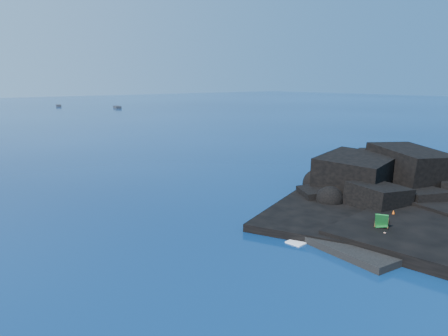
% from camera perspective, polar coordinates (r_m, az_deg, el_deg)
% --- Properties ---
extents(ground, '(400.00, 400.00, 0.00)m').
position_cam_1_polar(ground, '(21.27, 14.84, -11.60)').
color(ground, '#031336').
rests_on(ground, ground).
extents(headland, '(24.00, 24.00, 3.60)m').
position_cam_1_polar(headland, '(33.41, 23.82, -3.70)').
color(headland, black).
rests_on(headland, ground).
extents(beach, '(9.08, 6.86, 0.70)m').
position_cam_1_polar(beach, '(25.08, 20.01, -8.31)').
color(beach, black).
rests_on(beach, ground).
extents(surf_foam, '(10.00, 8.00, 0.06)m').
position_cam_1_polar(surf_foam, '(27.84, 12.55, -5.91)').
color(surf_foam, white).
rests_on(surf_foam, ground).
extents(deck_chair, '(1.91, 1.52, 1.21)m').
position_cam_1_polar(deck_chair, '(24.83, 19.93, -6.19)').
color(deck_chair, '#156226').
rests_on(deck_chair, beach).
extents(towel, '(2.05, 1.28, 0.05)m').
position_cam_1_polar(towel, '(23.28, 19.82, -8.86)').
color(towel, silver).
rests_on(towel, beach).
extents(sunbather, '(1.87, 0.85, 0.26)m').
position_cam_1_polar(sunbather, '(23.23, 19.84, -8.50)').
color(sunbather, '#E59478').
rests_on(sunbather, towel).
extents(marker_cone, '(0.36, 0.36, 0.50)m').
position_cam_1_polar(marker_cone, '(26.99, 21.24, -5.67)').
color(marker_cone, '#EF540C').
rests_on(marker_cone, beach).
extents(distant_boat_a, '(2.59, 4.64, 0.59)m').
position_cam_1_polar(distant_boat_a, '(142.23, -20.80, 7.51)').
color(distant_boat_a, '#2A2B30').
rests_on(distant_boat_a, ground).
extents(distant_boat_b, '(2.62, 4.95, 0.63)m').
position_cam_1_polar(distant_boat_b, '(129.42, -13.76, 7.60)').
color(distant_boat_b, '#242529').
rests_on(distant_boat_b, ground).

